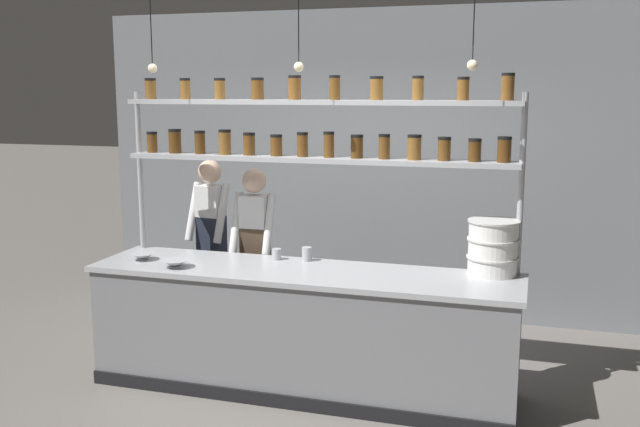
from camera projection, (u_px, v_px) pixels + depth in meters
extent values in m
plane|color=slate|center=(303.00, 388.00, 5.37)|extent=(40.00, 40.00, 0.00)
cube|color=gray|center=(368.00, 164.00, 7.08)|extent=(5.58, 0.12, 3.00)
cube|color=gray|center=(302.00, 333.00, 5.30)|extent=(3.12, 0.72, 0.88)
cube|color=#ADAFB5|center=(302.00, 273.00, 5.22)|extent=(3.18, 0.76, 0.04)
cube|color=black|center=(286.00, 402.00, 5.02)|extent=(3.12, 0.03, 0.10)
cylinder|color=#ADAFB5|center=(142.00, 226.00, 5.93)|extent=(0.04, 0.04, 2.21)
cylinder|color=#ADAFB5|center=(518.00, 249.00, 5.06)|extent=(0.04, 0.04, 2.21)
cube|color=#ADAFB5|center=(315.00, 159.00, 5.39)|extent=(3.02, 0.28, 0.04)
cylinder|color=brown|center=(152.00, 143.00, 5.78)|extent=(0.08, 0.08, 0.15)
cylinder|color=black|center=(152.00, 133.00, 5.76)|extent=(0.08, 0.08, 0.02)
cylinder|color=#513314|center=(175.00, 142.00, 5.72)|extent=(0.10, 0.10, 0.17)
cylinder|color=black|center=(175.00, 130.00, 5.70)|extent=(0.10, 0.10, 0.02)
cylinder|color=#513314|center=(200.00, 144.00, 5.65)|extent=(0.08, 0.08, 0.16)
cylinder|color=black|center=(200.00, 132.00, 5.64)|extent=(0.09, 0.09, 0.02)
cylinder|color=brown|center=(225.00, 143.00, 5.59)|extent=(0.10, 0.10, 0.18)
cylinder|color=black|center=(225.00, 131.00, 5.57)|extent=(0.10, 0.10, 0.02)
cylinder|color=brown|center=(249.00, 145.00, 5.53)|extent=(0.09, 0.09, 0.15)
cylinder|color=black|center=(249.00, 134.00, 5.52)|extent=(0.09, 0.09, 0.02)
cylinder|color=brown|center=(276.00, 147.00, 5.47)|extent=(0.09, 0.09, 0.14)
cylinder|color=black|center=(276.00, 136.00, 5.46)|extent=(0.09, 0.09, 0.02)
cylinder|color=brown|center=(303.00, 146.00, 5.41)|extent=(0.08, 0.08, 0.17)
cylinder|color=black|center=(302.00, 134.00, 5.39)|extent=(0.09, 0.09, 0.02)
cylinder|color=brown|center=(329.00, 146.00, 5.35)|extent=(0.08, 0.08, 0.17)
cylinder|color=black|center=(329.00, 133.00, 5.33)|extent=(0.08, 0.08, 0.02)
cylinder|color=#513314|center=(357.00, 148.00, 5.29)|extent=(0.09, 0.09, 0.15)
cylinder|color=black|center=(357.00, 136.00, 5.27)|extent=(0.09, 0.09, 0.02)
cylinder|color=brown|center=(384.00, 148.00, 5.23)|extent=(0.08, 0.08, 0.16)
cylinder|color=black|center=(384.00, 135.00, 5.21)|extent=(0.08, 0.08, 0.02)
cylinder|color=brown|center=(414.00, 149.00, 5.16)|extent=(0.10, 0.10, 0.16)
cylinder|color=black|center=(415.00, 136.00, 5.15)|extent=(0.10, 0.10, 0.02)
cylinder|color=brown|center=(444.00, 150.00, 5.10)|extent=(0.09, 0.09, 0.15)
cylinder|color=black|center=(444.00, 138.00, 5.09)|extent=(0.09, 0.09, 0.02)
cylinder|color=#513314|center=(475.00, 151.00, 5.04)|extent=(0.09, 0.09, 0.14)
cylinder|color=black|center=(475.00, 140.00, 5.03)|extent=(0.09, 0.09, 0.02)
cylinder|color=#513314|center=(504.00, 151.00, 4.98)|extent=(0.10, 0.10, 0.16)
cylinder|color=black|center=(505.00, 138.00, 4.97)|extent=(0.10, 0.10, 0.02)
cube|color=#ADAFB5|center=(315.00, 102.00, 5.32)|extent=(3.02, 0.28, 0.04)
cylinder|color=brown|center=(151.00, 90.00, 5.70)|extent=(0.09, 0.09, 0.15)
cylinder|color=black|center=(150.00, 79.00, 5.69)|extent=(0.09, 0.09, 0.02)
cylinder|color=brown|center=(185.00, 90.00, 5.61)|extent=(0.08, 0.08, 0.15)
cylinder|color=black|center=(185.00, 79.00, 5.60)|extent=(0.08, 0.08, 0.02)
cylinder|color=brown|center=(220.00, 90.00, 5.53)|extent=(0.08, 0.08, 0.14)
cylinder|color=black|center=(220.00, 79.00, 5.51)|extent=(0.09, 0.09, 0.02)
cylinder|color=brown|center=(258.00, 90.00, 5.44)|extent=(0.10, 0.10, 0.15)
cylinder|color=black|center=(257.00, 79.00, 5.42)|extent=(0.10, 0.10, 0.02)
cylinder|color=brown|center=(295.00, 89.00, 5.35)|extent=(0.10, 0.10, 0.16)
cylinder|color=black|center=(295.00, 77.00, 5.34)|extent=(0.10, 0.10, 0.02)
cylinder|color=brown|center=(335.00, 89.00, 5.26)|extent=(0.08, 0.08, 0.16)
cylinder|color=black|center=(335.00, 77.00, 5.25)|extent=(0.08, 0.08, 0.02)
cylinder|color=brown|center=(376.00, 90.00, 5.17)|extent=(0.10, 0.10, 0.15)
cylinder|color=black|center=(377.00, 78.00, 5.16)|extent=(0.10, 0.10, 0.02)
cylinder|color=brown|center=(418.00, 89.00, 5.08)|extent=(0.08, 0.08, 0.15)
cylinder|color=black|center=(418.00, 77.00, 5.07)|extent=(0.08, 0.08, 0.02)
cylinder|color=brown|center=(463.00, 90.00, 4.99)|extent=(0.08, 0.08, 0.14)
cylinder|color=black|center=(464.00, 78.00, 4.98)|extent=(0.09, 0.09, 0.02)
cylinder|color=brown|center=(508.00, 88.00, 4.91)|extent=(0.09, 0.09, 0.17)
cylinder|color=black|center=(508.00, 74.00, 4.89)|extent=(0.09, 0.09, 0.02)
cylinder|color=black|center=(206.00, 295.00, 6.45)|extent=(0.11, 0.11, 0.78)
cylinder|color=black|center=(221.00, 297.00, 6.39)|extent=(0.11, 0.11, 0.78)
cube|color=#232838|center=(212.00, 235.00, 6.33)|extent=(0.24, 0.19, 0.34)
cube|color=white|center=(211.00, 201.00, 6.27)|extent=(0.24, 0.20, 0.28)
sphere|color=beige|center=(210.00, 171.00, 6.23)|extent=(0.21, 0.21, 0.21)
cylinder|color=white|center=(193.00, 211.00, 6.29)|extent=(0.09, 0.25, 0.51)
cylinder|color=white|center=(222.00, 213.00, 6.18)|extent=(0.09, 0.25, 0.51)
cylinder|color=black|center=(248.00, 308.00, 6.08)|extent=(0.11, 0.11, 0.76)
cylinder|color=black|center=(265.00, 310.00, 6.04)|extent=(0.11, 0.11, 0.76)
cube|color=#473828|center=(255.00, 246.00, 5.97)|extent=(0.22, 0.18, 0.33)
cube|color=white|center=(255.00, 211.00, 5.91)|extent=(0.23, 0.19, 0.27)
sphere|color=beige|center=(254.00, 181.00, 5.87)|extent=(0.20, 0.20, 0.20)
cylinder|color=white|center=(236.00, 222.00, 5.91)|extent=(0.08, 0.24, 0.50)
cylinder|color=white|center=(269.00, 224.00, 5.84)|extent=(0.08, 0.24, 0.50)
cylinder|color=white|center=(492.00, 266.00, 5.08)|extent=(0.35, 0.35, 0.12)
cylinder|color=silver|center=(492.00, 257.00, 5.07)|extent=(0.37, 0.37, 0.01)
cylinder|color=white|center=(493.00, 248.00, 5.06)|extent=(0.35, 0.35, 0.12)
cylinder|color=silver|center=(493.00, 239.00, 5.05)|extent=(0.37, 0.37, 0.01)
cylinder|color=white|center=(494.00, 230.00, 5.04)|extent=(0.35, 0.35, 0.12)
cylinder|color=silver|center=(494.00, 221.00, 5.03)|extent=(0.37, 0.37, 0.01)
cylinder|color=#B2B7BC|center=(143.00, 259.00, 5.53)|extent=(0.08, 0.08, 0.01)
cone|color=#B2B7BC|center=(142.00, 257.00, 5.52)|extent=(0.19, 0.19, 0.05)
cylinder|color=#B2B7BC|center=(175.00, 267.00, 5.29)|extent=(0.10, 0.10, 0.01)
cone|color=#B2B7BC|center=(175.00, 264.00, 5.29)|extent=(0.21, 0.21, 0.06)
cylinder|color=#B2B7BC|center=(307.00, 254.00, 5.49)|extent=(0.08, 0.08, 0.11)
cylinder|color=#B2B7BC|center=(277.00, 254.00, 5.53)|extent=(0.07, 0.07, 0.09)
cylinder|color=black|center=(151.00, 29.00, 5.25)|extent=(0.01, 0.01, 0.57)
sphere|color=#F9E5B2|center=(153.00, 68.00, 5.30)|extent=(0.07, 0.07, 0.07)
cylinder|color=black|center=(299.00, 25.00, 4.92)|extent=(0.01, 0.01, 0.57)
sphere|color=#F9E5B2|center=(299.00, 67.00, 4.97)|extent=(0.07, 0.07, 0.07)
cylinder|color=black|center=(474.00, 20.00, 4.58)|extent=(0.01, 0.01, 0.57)
sphere|color=#F9E5B2|center=(472.00, 65.00, 4.63)|extent=(0.07, 0.07, 0.07)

